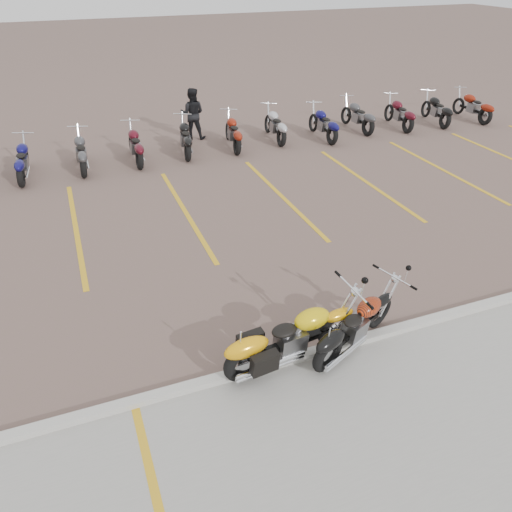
{
  "coord_description": "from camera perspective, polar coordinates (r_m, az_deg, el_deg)",
  "views": [
    {
      "loc": [
        -2.49,
        -7.43,
        5.71
      ],
      "look_at": [
        0.46,
        0.15,
        0.75
      ],
      "focal_mm": 35.0,
      "sensor_mm": 36.0,
      "label": 1
    }
  ],
  "objects": [
    {
      "name": "flame_cruiser",
      "position": [
        8.43,
        10.89,
        -8.05
      ],
      "size": [
        1.99,
        0.99,
        0.87
      ],
      "rotation": [
        0.11,
        0.0,
        0.42
      ],
      "color": "black",
      "rests_on": "ground"
    },
    {
      "name": "parking_stripes",
      "position": [
        13.01,
        -8.08,
        5.04
      ],
      "size": [
        38.0,
        5.5,
        0.01
      ],
      "primitive_type": null,
      "color": "gold",
      "rests_on": "ground"
    },
    {
      "name": "curb",
      "position": [
        8.22,
        2.51,
        -12.08
      ],
      "size": [
        60.0,
        0.18,
        0.12
      ],
      "primitive_type": "cube",
      "color": "#ADAAA3",
      "rests_on": "ground"
    },
    {
      "name": "person_b",
      "position": [
        18.29,
        -7.27,
        15.83
      ],
      "size": [
        1.06,
        0.96,
        1.76
      ],
      "primitive_type": "imported",
      "rotation": [
        0.0,
        0.0,
        2.71
      ],
      "color": "black",
      "rests_on": "ground"
    },
    {
      "name": "ground",
      "position": [
        9.69,
        -2.21,
        -4.74
      ],
      "size": [
        100.0,
        100.0,
        0.0
      ],
      "primitive_type": "plane",
      "color": "brown",
      "rests_on": "ground"
    },
    {
      "name": "bg_bike_row",
      "position": [
        17.1,
        -5.49,
        13.68
      ],
      "size": [
        22.27,
        2.05,
        1.1
      ],
      "color": "black",
      "rests_on": "ground"
    },
    {
      "name": "yellow_cruiser",
      "position": [
        8.0,
        3.7,
        -9.46
      ],
      "size": [
        2.4,
        0.48,
        0.99
      ],
      "rotation": [
        0.11,
        0.0,
        0.12
      ],
      "color": "black",
      "rests_on": "ground"
    },
    {
      "name": "concrete_apron",
      "position": [
        6.88,
        11.7,
        -25.68
      ],
      "size": [
        60.0,
        5.0,
        0.01
      ],
      "primitive_type": "cube",
      "color": "#9E9B93",
      "rests_on": "ground"
    }
  ]
}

